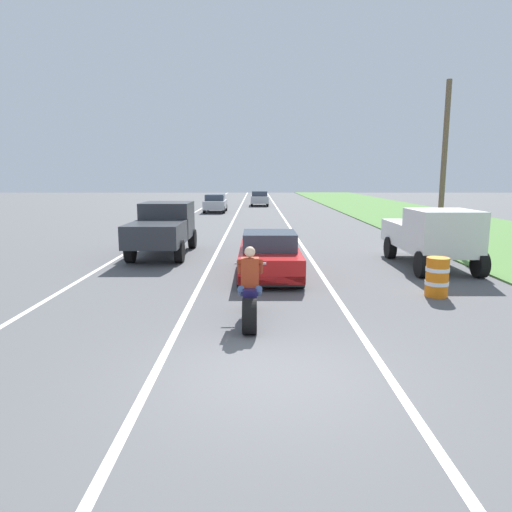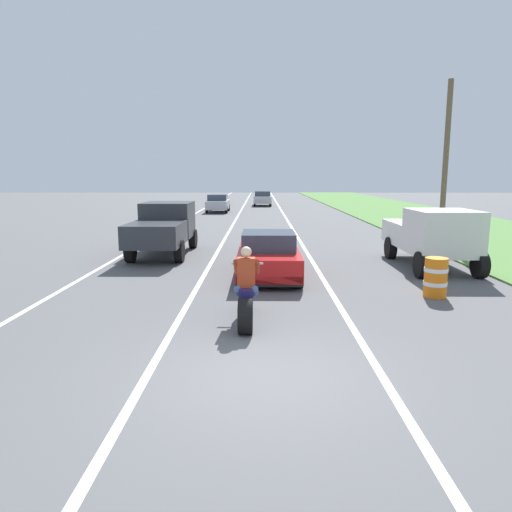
# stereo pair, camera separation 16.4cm
# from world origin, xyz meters

# --- Properties ---
(ground_plane) EXTENTS (160.00, 160.00, 0.00)m
(ground_plane) POSITION_xyz_m (0.00, 0.00, 0.00)
(ground_plane) COLOR #565659
(lane_stripe_left_solid) EXTENTS (0.14, 120.00, 0.01)m
(lane_stripe_left_solid) POSITION_xyz_m (-5.40, 20.00, 0.00)
(lane_stripe_left_solid) COLOR white
(lane_stripe_left_solid) RESTS_ON ground
(lane_stripe_right_solid) EXTENTS (0.14, 120.00, 0.01)m
(lane_stripe_right_solid) POSITION_xyz_m (1.80, 20.00, 0.00)
(lane_stripe_right_solid) COLOR white
(lane_stripe_right_solid) RESTS_ON ground
(lane_stripe_centre_dashed) EXTENTS (0.14, 120.00, 0.01)m
(lane_stripe_centre_dashed) POSITION_xyz_m (-1.80, 20.00, 0.00)
(lane_stripe_centre_dashed) COLOR white
(lane_stripe_centre_dashed) RESTS_ON ground
(grass_verge_right) EXTENTS (10.00, 120.00, 0.06)m
(grass_verge_right) POSITION_xyz_m (11.92, 20.00, 0.03)
(grass_verge_right) COLOR #517F3D
(grass_verge_right) RESTS_ON ground
(motorcycle_with_rider) EXTENTS (0.70, 2.21, 1.62)m
(motorcycle_with_rider) POSITION_xyz_m (-0.35, 2.54, 0.59)
(motorcycle_with_rider) COLOR black
(motorcycle_with_rider) RESTS_ON ground
(sports_car_red) EXTENTS (1.84, 4.30, 1.37)m
(sports_car_red) POSITION_xyz_m (0.18, 7.23, 0.63)
(sports_car_red) COLOR red
(sports_car_red) RESTS_ON ground
(pickup_truck_left_lane_dark_grey) EXTENTS (2.02, 4.80, 1.98)m
(pickup_truck_left_lane_dark_grey) POSITION_xyz_m (-3.80, 11.07, 1.11)
(pickup_truck_left_lane_dark_grey) COLOR #2D3035
(pickup_truck_left_lane_dark_grey) RESTS_ON ground
(pickup_truck_right_shoulder_white) EXTENTS (2.02, 4.80, 1.98)m
(pickup_truck_right_shoulder_white) POSITION_xyz_m (5.63, 8.72, 1.11)
(pickup_truck_right_shoulder_white) COLOR silver
(pickup_truck_right_shoulder_white) RESTS_ON ground
(utility_pole_roadside) EXTENTS (0.24, 0.24, 7.21)m
(utility_pole_roadside) POSITION_xyz_m (8.25, 14.63, 3.60)
(utility_pole_roadside) COLOR brown
(utility_pole_roadside) RESTS_ON ground
(construction_barrel_nearest) EXTENTS (0.58, 0.58, 1.00)m
(construction_barrel_nearest) POSITION_xyz_m (4.35, 4.77, 0.50)
(construction_barrel_nearest) COLOR orange
(construction_barrel_nearest) RESTS_ON ground
(distant_car_far_ahead) EXTENTS (1.80, 4.00, 1.50)m
(distant_car_far_ahead) POSITION_xyz_m (-3.66, 32.69, 0.77)
(distant_car_far_ahead) COLOR #B2B2B7
(distant_car_far_ahead) RESTS_ON ground
(distant_car_further_ahead) EXTENTS (1.80, 4.00, 1.50)m
(distant_car_further_ahead) POSITION_xyz_m (0.14, 41.42, 0.77)
(distant_car_further_ahead) COLOR #B2B2B7
(distant_car_further_ahead) RESTS_ON ground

